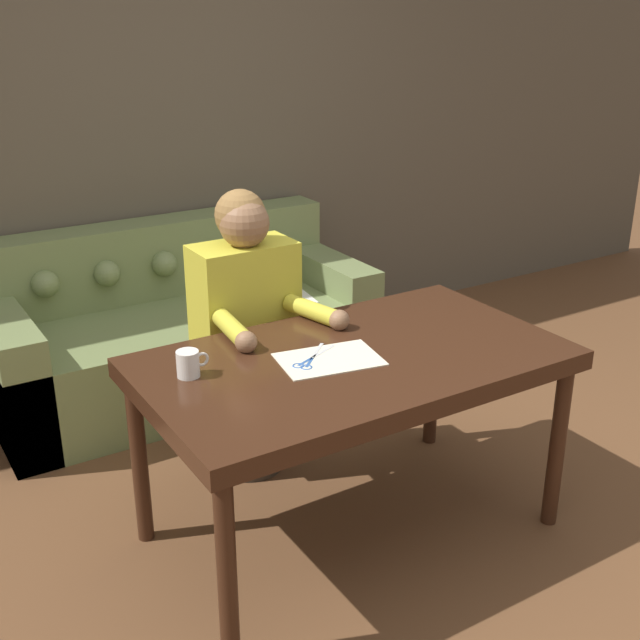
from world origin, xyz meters
TOP-DOWN VIEW (x-y plane):
  - ground_plane at (0.00, 0.00)m, footprint 16.00×16.00m
  - wall_back at (0.00, 2.08)m, footprint 8.00×0.06m
  - dining_table at (-0.02, 0.15)m, footprint 1.49×0.85m
  - couch at (-0.08, 1.65)m, footprint 1.90×0.86m
  - person at (-0.14, 0.75)m, footprint 0.48×0.57m
  - pattern_paper_main at (-0.12, 0.15)m, footprint 0.38×0.29m
  - scissors at (-0.18, 0.18)m, footprint 0.22×0.17m
  - mug at (-0.58, 0.29)m, footprint 0.11×0.08m

SIDE VIEW (x-z plane):
  - ground_plane at x=0.00m, z-range 0.00..0.00m
  - couch at x=-0.08m, z-range -0.12..0.72m
  - person at x=-0.14m, z-range 0.01..1.23m
  - dining_table at x=-0.02m, z-range 0.30..1.03m
  - pattern_paper_main at x=-0.12m, z-range 0.73..0.74m
  - scissors at x=-0.18m, z-range 0.73..0.74m
  - mug at x=-0.58m, z-range 0.74..0.83m
  - wall_back at x=0.00m, z-range 0.00..2.60m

